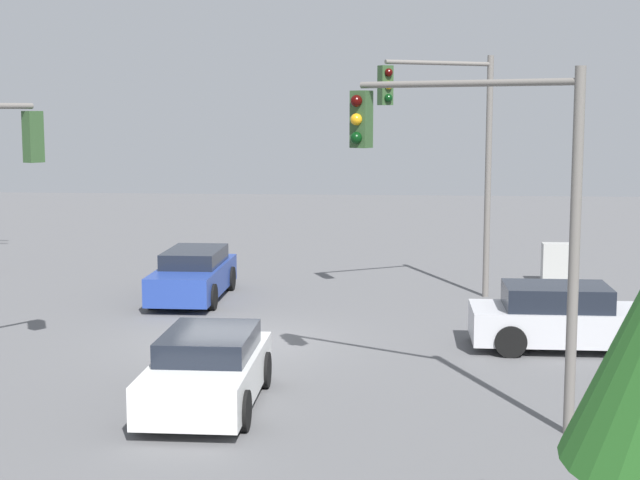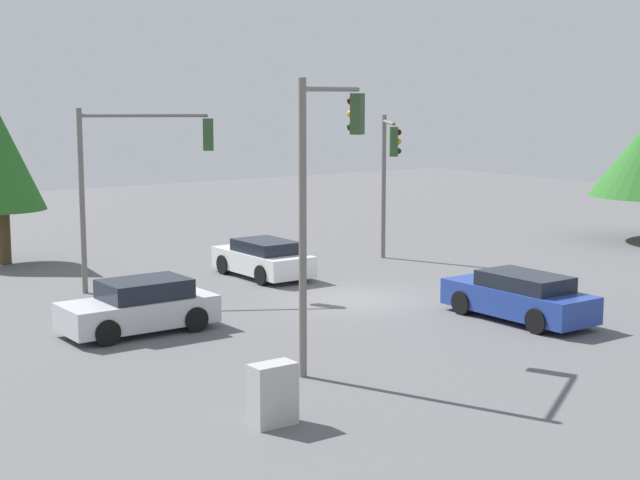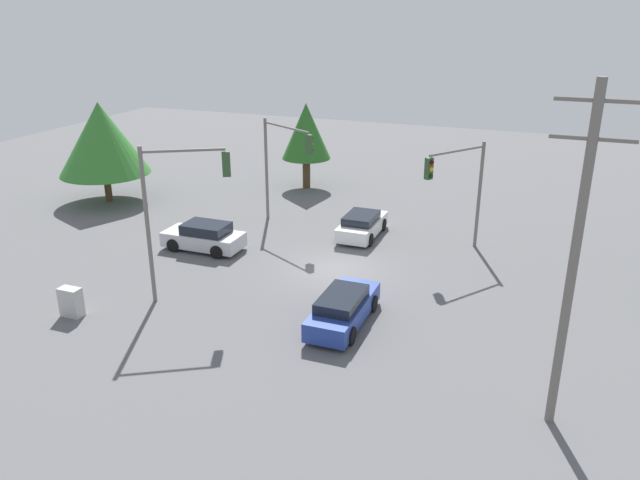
{
  "view_description": "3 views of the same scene",
  "coord_description": "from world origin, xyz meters",
  "px_view_note": "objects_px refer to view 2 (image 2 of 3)",
  "views": [
    {
      "loc": [
        3.73,
        -22.17,
        5.4
      ],
      "look_at": [
        1.81,
        1.52,
        2.22
      ],
      "focal_mm": 55.0,
      "sensor_mm": 36.0,
      "label": 1
    },
    {
      "loc": [
        18.91,
        24.34,
        6.57
      ],
      "look_at": [
        2.55,
        1.68,
        2.36
      ],
      "focal_mm": 55.0,
      "sensor_mm": 36.0,
      "label": 2
    },
    {
      "loc": [
        -9.41,
        26.53,
        12.23
      ],
      "look_at": [
        0.41,
        1.16,
        1.92
      ],
      "focal_mm": 35.0,
      "sensor_mm": 36.0,
      "label": 3
    }
  ],
  "objects_px": {
    "sedan_blue": "(519,297)",
    "traffic_signal_aux": "(134,166)",
    "traffic_signal_cross": "(388,163)",
    "sedan_white": "(263,259)",
    "sedan_silver": "(140,307)",
    "electrical_cabinet": "(273,394)",
    "traffic_signal_main": "(325,173)"
  },
  "relations": [
    {
      "from": "sedan_blue",
      "to": "traffic_signal_aux",
      "type": "distance_m",
      "value": 13.05
    },
    {
      "from": "traffic_signal_cross",
      "to": "sedan_blue",
      "type": "bearing_deg",
      "value": 17.5
    },
    {
      "from": "sedan_white",
      "to": "traffic_signal_aux",
      "type": "distance_m",
      "value": 5.99
    },
    {
      "from": "sedan_silver",
      "to": "electrical_cabinet",
      "type": "xyz_separation_m",
      "value": [
        1.2,
        8.59,
        -0.08
      ]
    },
    {
      "from": "sedan_white",
      "to": "traffic_signal_main",
      "type": "relative_size",
      "value": 0.61
    },
    {
      "from": "sedan_white",
      "to": "traffic_signal_main",
      "type": "distance_m",
      "value": 12.18
    },
    {
      "from": "electrical_cabinet",
      "to": "traffic_signal_cross",
      "type": "bearing_deg",
      "value": -136.66
    },
    {
      "from": "sedan_blue",
      "to": "electrical_cabinet",
      "type": "xyz_separation_m",
      "value": [
        10.79,
        3.43,
        -0.07
      ]
    },
    {
      "from": "sedan_blue",
      "to": "electrical_cabinet",
      "type": "distance_m",
      "value": 11.32
    },
    {
      "from": "sedan_silver",
      "to": "electrical_cabinet",
      "type": "distance_m",
      "value": 8.67
    },
    {
      "from": "traffic_signal_cross",
      "to": "traffic_signal_aux",
      "type": "height_order",
      "value": "traffic_signal_aux"
    },
    {
      "from": "traffic_signal_aux",
      "to": "sedan_silver",
      "type": "bearing_deg",
      "value": -84.74
    },
    {
      "from": "sedan_blue",
      "to": "traffic_signal_aux",
      "type": "bearing_deg",
      "value": 125.13
    },
    {
      "from": "sedan_blue",
      "to": "electrical_cabinet",
      "type": "relative_size",
      "value": 3.76
    },
    {
      "from": "traffic_signal_cross",
      "to": "electrical_cabinet",
      "type": "xyz_separation_m",
      "value": [
        13.65,
        12.88,
        -3.31
      ]
    },
    {
      "from": "traffic_signal_aux",
      "to": "electrical_cabinet",
      "type": "height_order",
      "value": "traffic_signal_aux"
    },
    {
      "from": "traffic_signal_cross",
      "to": "traffic_signal_aux",
      "type": "relative_size",
      "value": 0.94
    },
    {
      "from": "sedan_blue",
      "to": "sedan_silver",
      "type": "bearing_deg",
      "value": 151.71
    },
    {
      "from": "sedan_white",
      "to": "traffic_signal_main",
      "type": "bearing_deg",
      "value": -115.01
    },
    {
      "from": "sedan_white",
      "to": "traffic_signal_main",
      "type": "height_order",
      "value": "traffic_signal_main"
    },
    {
      "from": "traffic_signal_main",
      "to": "electrical_cabinet",
      "type": "xyz_separation_m",
      "value": [
        3.53,
        3.09,
        -4.05
      ]
    },
    {
      "from": "traffic_signal_cross",
      "to": "traffic_signal_aux",
      "type": "bearing_deg",
      "value": -60.33
    },
    {
      "from": "sedan_blue",
      "to": "traffic_signal_aux",
      "type": "xyz_separation_m",
      "value": [
        7.23,
        -10.28,
        3.51
      ]
    },
    {
      "from": "sedan_silver",
      "to": "traffic_signal_main",
      "type": "bearing_deg",
      "value": -157.07
    },
    {
      "from": "sedan_blue",
      "to": "traffic_signal_main",
      "type": "relative_size",
      "value": 0.69
    },
    {
      "from": "sedan_blue",
      "to": "electrical_cabinet",
      "type": "bearing_deg",
      "value": -162.37
    },
    {
      "from": "sedan_blue",
      "to": "sedan_silver",
      "type": "relative_size",
      "value": 1.12
    },
    {
      "from": "electrical_cabinet",
      "to": "traffic_signal_aux",
      "type": "bearing_deg",
      "value": -104.56
    },
    {
      "from": "sedan_white",
      "to": "traffic_signal_main",
      "type": "xyz_separation_m",
      "value": [
        4.86,
        10.42,
        4.01
      ]
    },
    {
      "from": "sedan_white",
      "to": "sedan_blue",
      "type": "bearing_deg",
      "value": -76.62
    },
    {
      "from": "sedan_white",
      "to": "sedan_silver",
      "type": "xyz_separation_m",
      "value": [
        7.19,
        4.92,
        0.04
      ]
    },
    {
      "from": "traffic_signal_main",
      "to": "traffic_signal_cross",
      "type": "xyz_separation_m",
      "value": [
        -10.12,
        -9.79,
        -0.74
      ]
    }
  ]
}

